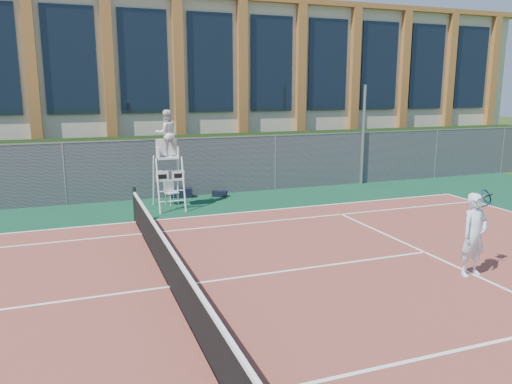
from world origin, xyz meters
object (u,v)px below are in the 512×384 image
object	(u,v)px
steel_pole	(363,135)
plastic_chair	(170,190)
tennis_player	(474,235)
umpire_chair	(167,136)

from	to	relation	value
steel_pole	plastic_chair	bearing A→B (deg)	-172.98
steel_pole	tennis_player	xyz separation A→B (m)	(-3.68, -10.32, -1.16)
plastic_chair	tennis_player	size ratio (longest dim) A/B	0.47
umpire_chair	tennis_player	distance (m)	10.13
steel_pole	tennis_player	size ratio (longest dim) A/B	2.30
tennis_player	steel_pole	bearing A→B (deg)	70.38
steel_pole	umpire_chair	world-z (taller)	steel_pole
steel_pole	umpire_chair	bearing A→B (deg)	-169.23
tennis_player	umpire_chair	bearing A→B (deg)	120.08
umpire_chair	steel_pole	bearing A→B (deg)	10.77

